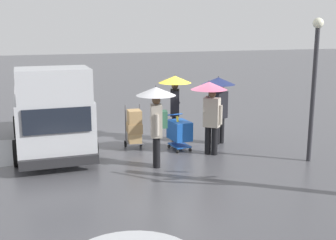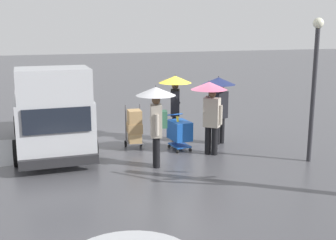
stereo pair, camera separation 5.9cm
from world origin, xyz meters
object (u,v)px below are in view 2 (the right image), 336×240
at_px(shopping_cart_vendor, 180,131).
at_px(cargo_van_parked_right, 51,111).
at_px(hand_dolly_boxes, 135,127).
at_px(pedestrian_black_side, 156,108).
at_px(pedestrian_pink_side, 219,95).
at_px(pedestrian_far_side, 175,92).
at_px(pedestrian_white_side, 210,101).
at_px(street_lamp, 315,75).

bearing_deg(shopping_cart_vendor, cargo_van_parked_right, -19.29).
bearing_deg(cargo_van_parked_right, hand_dolly_boxes, 162.40).
bearing_deg(cargo_van_parked_right, pedestrian_black_side, 135.16).
bearing_deg(pedestrian_pink_side, pedestrian_far_side, -34.55).
bearing_deg(pedestrian_black_side, pedestrian_pink_side, -149.12).
height_order(cargo_van_parked_right, pedestrian_black_side, cargo_van_parked_right).
bearing_deg(pedestrian_white_side, hand_dolly_boxes, -32.21).
xyz_separation_m(shopping_cart_vendor, pedestrian_pink_side, (-1.38, -0.25, 1.00)).
xyz_separation_m(pedestrian_pink_side, street_lamp, (-1.62, 2.43, 0.80)).
bearing_deg(shopping_cart_vendor, hand_dolly_boxes, -22.37).
bearing_deg(street_lamp, cargo_van_parked_right, -27.51).
xyz_separation_m(cargo_van_parked_right, shopping_cart_vendor, (-3.61, 1.26, -0.61)).
bearing_deg(shopping_cart_vendor, street_lamp, 144.00).
xyz_separation_m(cargo_van_parked_right, pedestrian_pink_side, (-4.99, 1.02, 0.39)).
height_order(shopping_cart_vendor, pedestrian_white_side, pedestrian_white_side).
xyz_separation_m(cargo_van_parked_right, pedestrian_white_side, (-4.28, 1.96, 0.39)).
bearing_deg(hand_dolly_boxes, shopping_cart_vendor, 157.63).
bearing_deg(pedestrian_pink_side, hand_dolly_boxes, -5.80).
relative_size(cargo_van_parked_right, pedestrian_far_side, 2.49).
distance_m(cargo_van_parked_right, hand_dolly_boxes, 2.53).
bearing_deg(cargo_van_parked_right, pedestrian_pink_side, 168.50).
relative_size(shopping_cart_vendor, hand_dolly_boxes, 0.79).
relative_size(pedestrian_far_side, street_lamp, 0.56).
xyz_separation_m(pedestrian_pink_side, pedestrian_white_side, (0.71, 0.94, 0.00)).
bearing_deg(street_lamp, shopping_cart_vendor, -36.00).
bearing_deg(hand_dolly_boxes, pedestrian_pink_side, 174.20).
xyz_separation_m(pedestrian_white_side, pedestrian_far_side, (0.45, -1.74, 0.01)).
relative_size(pedestrian_white_side, pedestrian_far_side, 1.00).
relative_size(pedestrian_pink_side, pedestrian_white_side, 1.00).
bearing_deg(cargo_van_parked_right, pedestrian_white_side, 155.41).
relative_size(shopping_cart_vendor, pedestrian_black_side, 0.49).
relative_size(shopping_cart_vendor, pedestrian_far_side, 0.49).
relative_size(hand_dolly_boxes, pedestrian_white_side, 0.61).
bearing_deg(hand_dolly_boxes, cargo_van_parked_right, -17.60).
bearing_deg(street_lamp, pedestrian_white_side, -32.50).
distance_m(pedestrian_pink_side, street_lamp, 3.03).
height_order(pedestrian_pink_side, pedestrian_far_side, same).
bearing_deg(pedestrian_white_side, pedestrian_black_side, 16.94).
distance_m(pedestrian_black_side, street_lamp, 4.28).
height_order(hand_dolly_boxes, pedestrian_pink_side, pedestrian_pink_side).
bearing_deg(pedestrian_black_side, hand_dolly_boxes, -85.01).
height_order(hand_dolly_boxes, street_lamp, street_lamp).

